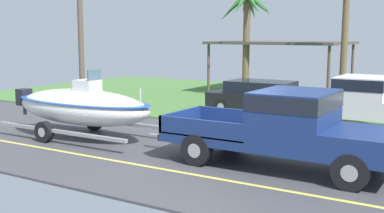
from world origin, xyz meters
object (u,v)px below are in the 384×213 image
Objects in this scene: boat_on_trailer at (81,106)px; parked_pickup_background at (362,101)px; parked_sedan_far at (264,98)px; palm_tree_near_right at (247,14)px; pickup_truck_towing at (293,126)px; utility_pole at (80,18)px; carport_awning at (282,44)px.

parked_pickup_background is at bearing 38.62° from boat_on_trailer.
parked_sedan_far is 6.58m from palm_tree_near_right.
boat_on_trailer is at bearing -90.82° from palm_tree_near_right.
pickup_truck_towing reaches higher than parked_pickup_background.
boat_on_trailer is 7.41m from utility_pole.
parked_pickup_background is 1.00× the size of palm_tree_near_right.
boat_on_trailer is 1.38× the size of parked_sedan_far.
parked_sedan_far is 7.28m from carport_awning.
utility_pole is at bearing -123.41° from carport_awning.
carport_awning is 10.88m from utility_pole.
palm_tree_near_right reaches higher than boat_on_trailer.
palm_tree_near_right is 8.48m from utility_pole.
pickup_truck_towing is at bearing -22.62° from utility_pole.
utility_pole is (-11.71, 4.88, 2.91)m from pickup_truck_towing.
carport_awning is 2.81m from palm_tree_near_right.
pickup_truck_towing is 7.00m from boat_on_trailer.
utility_pole is (-5.95, -9.03, 1.22)m from carport_awning.
palm_tree_near_right reaches higher than pickup_truck_towing.
parked_pickup_background reaches higher than parked_sedan_far.
pickup_truck_towing is at bearing 0.00° from boat_on_trailer.
boat_on_trailer reaches higher than pickup_truck_towing.
utility_pole is (-4.71, 4.88, 2.97)m from boat_on_trailer.
utility_pole reaches higher than parked_sedan_far.
pickup_truck_towing is at bearing -93.01° from parked_pickup_background.
utility_pole is at bearing -175.46° from parked_pickup_background.
carport_awning is at bearing 106.05° from parked_sedan_far.
palm_tree_near_right reaches higher than parked_pickup_background.
carport_awning is at bearing 63.03° from palm_tree_near_right.
parked_pickup_background is 9.86m from palm_tree_near_right.
parked_sedan_far is 0.67× the size of carport_awning.
utility_pole is (-7.88, -2.32, 3.30)m from parked_sedan_far.
parked_pickup_background is at bearing -53.08° from carport_awning.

